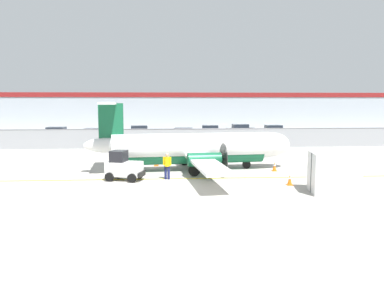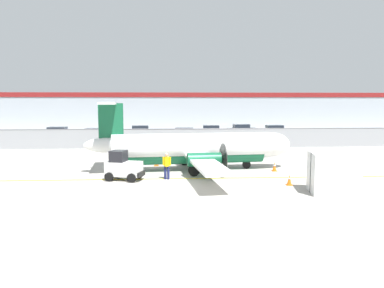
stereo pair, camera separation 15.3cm
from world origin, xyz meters
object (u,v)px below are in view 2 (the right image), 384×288
Objects in this scene: baggage_tug at (123,167)px; traffic_cone_near_left at (289,180)px; ground_crew_worker at (167,165)px; parked_car_6 at (275,131)px; parked_car_0 at (57,133)px; cargo_container at (333,173)px; traffic_cone_far_left at (274,167)px; commuter_airplane at (197,148)px; traffic_cone_near_right at (156,162)px; parked_car_4 at (210,131)px; parked_car_1 at (94,135)px; parked_car_2 at (139,131)px; parked_car_3 at (185,134)px; parked_car_5 at (242,130)px.

traffic_cone_near_left is (10.06, -2.12, -0.54)m from baggage_tug.
ground_crew_worker is 0.40× the size of parked_car_6.
parked_car_0 reaches higher than traffic_cone_near_left.
cargo_container is 0.63× the size of parked_car_0.
traffic_cone_far_left is at bearing 29.60° from baggage_tug.
commuter_airplane is 3.83m from ground_crew_worker.
commuter_airplane is at bearing 172.15° from traffic_cone_far_left.
traffic_cone_near_right is (-8.14, 7.25, 0.00)m from traffic_cone_near_left.
parked_car_0 is 1.00× the size of parked_car_4.
parked_car_2 is (5.16, 4.96, 0.00)m from parked_car_1.
traffic_cone_near_right is at bearing 77.58° from parked_car_4.
traffic_cone_far_left is at bearing 119.33° from ground_crew_worker.
parked_car_0 is 16.70m from parked_car_3.
parked_car_3 reaches higher than traffic_cone_near_right.
parked_car_2 is 1.01× the size of parked_car_4.
parked_car_6 is (17.62, 27.37, 0.04)m from baggage_tug.
parked_car_0 and parked_car_3 have the same top height.
parked_car_2 reaches higher than traffic_cone_near_right.
parked_car_0 reaches higher than traffic_cone_near_right.
commuter_airplane reaches higher than parked_car_2.
parked_car_4 is (14.87, 4.87, 0.00)m from parked_car_1.
parked_car_2 is (-11.61, 25.20, 0.58)m from traffic_cone_far_left.
cargo_container is 0.62× the size of parked_car_4.
parked_car_5 is at bearing 64.86° from traffic_cone_near_right.
baggage_tug is 3.98× the size of traffic_cone_far_left.
parked_car_5 reaches higher than traffic_cone_far_left.
parked_car_0 is 20.26m from parked_car_4.
parked_car_5 is at bearing -152.97° from parked_car_4.
parked_car_2 is 1.00× the size of parked_car_5.
ground_crew_worker is 0.63× the size of cargo_container.
parked_car_0 is (-22.05, 23.04, 0.58)m from traffic_cone_far_left.
traffic_cone_near_left is 29.69m from parked_car_4.
traffic_cone_near_left and traffic_cone_near_right have the same top height.
ground_crew_worker is (-2.14, -3.11, -0.65)m from commuter_airplane.
ground_crew_worker is 0.39× the size of parked_car_3.
parked_car_4 is (-1.51, 29.64, 0.58)m from traffic_cone_near_left.
commuter_airplane reaches higher than traffic_cone_near_right.
parked_car_1 is at bearing 122.19° from baggage_tug.
traffic_cone_near_right is 22.69m from parked_car_2.
parked_car_2 is (-3.92, 27.55, -0.06)m from ground_crew_worker.
traffic_cone_near_left is 31.78m from parked_car_2.
traffic_cone_near_right is 0.15× the size of parked_car_6.
parked_car_4 is at bearing -179.56° from ground_crew_worker.
traffic_cone_far_left is at bearing 109.68° from parked_car_2.
parked_car_2 is (-3.08, 22.48, 0.58)m from traffic_cone_near_right.
traffic_cone_near_right is (1.93, 5.13, -0.54)m from baggage_tug.
commuter_airplane is 22.49m from parked_car_1.
ground_crew_worker and parked_car_1 have the same top height.
cargo_container reaches higher than traffic_cone_near_left.
parked_car_5 is at bearing -167.26° from parked_car_0.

